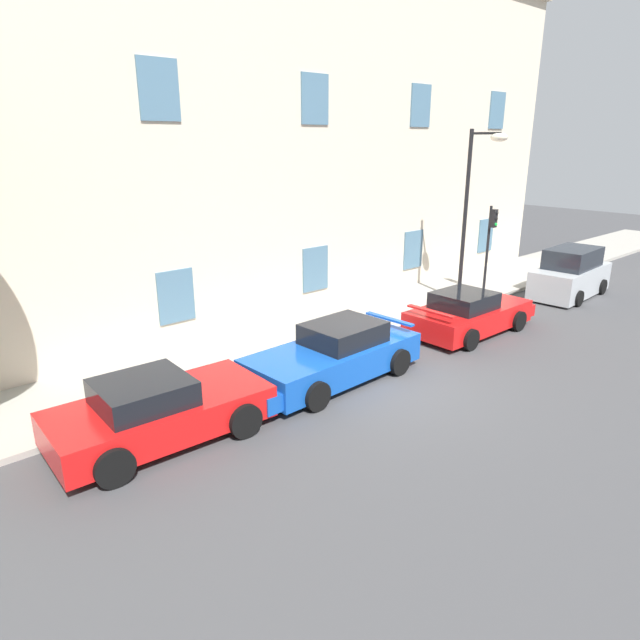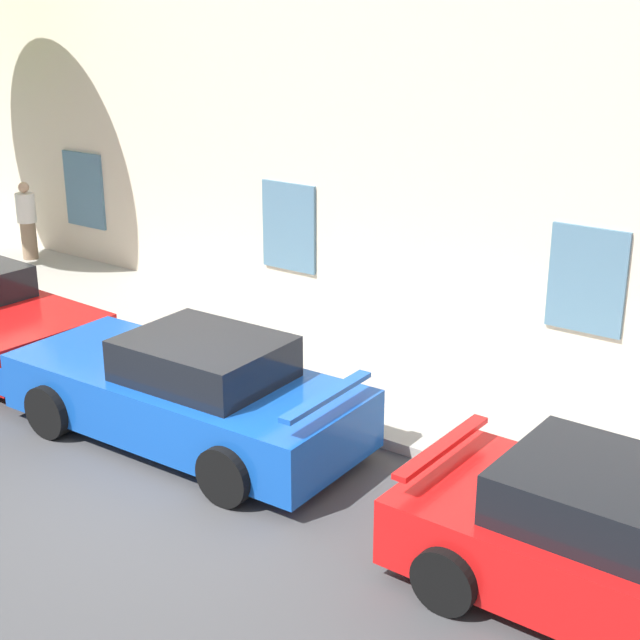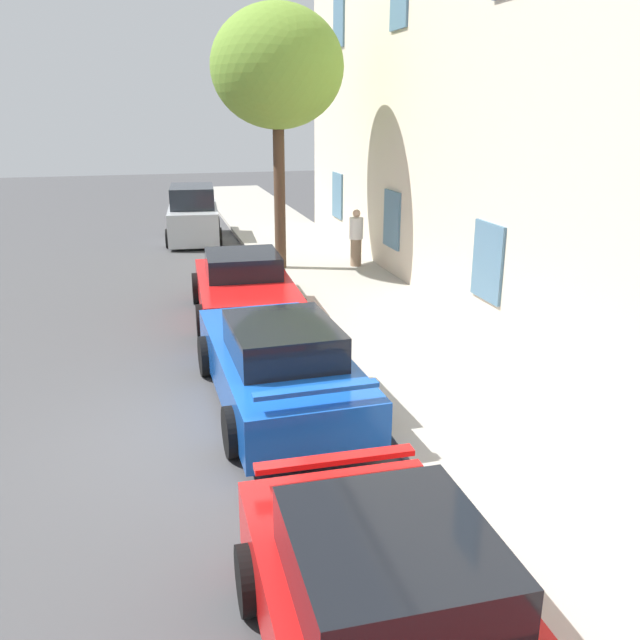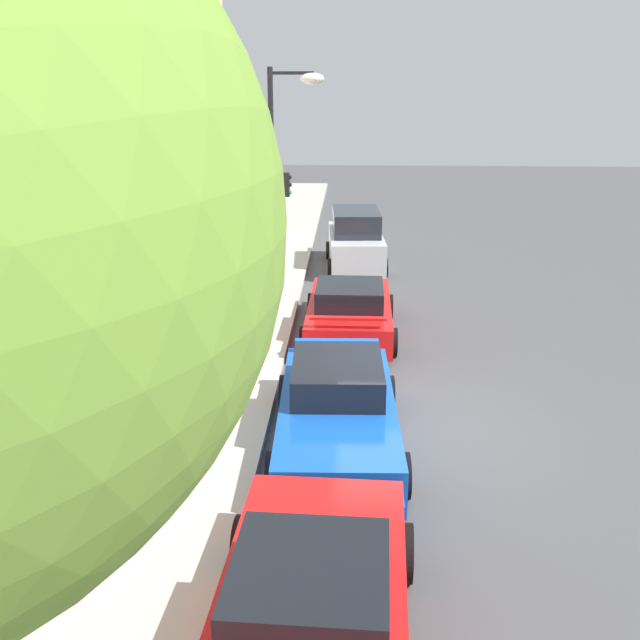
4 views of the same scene
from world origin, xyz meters
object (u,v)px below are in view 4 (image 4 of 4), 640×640
at_px(sportscar_red_lead, 314,596).
at_px(sportscar_yellow_flank, 337,419).
at_px(sportscar_white_middle, 350,310).
at_px(hatchback_parked, 356,242).
at_px(street_lamp, 287,145).
at_px(traffic_light, 284,206).

bearing_deg(sportscar_red_lead, sportscar_yellow_flank, -2.14).
bearing_deg(sportscar_white_middle, hatchback_parked, -1.32).
distance_m(sportscar_white_middle, street_lamp, 4.65).
height_order(sportscar_white_middle, traffic_light, traffic_light).
distance_m(traffic_light, street_lamp, 2.39).
xyz_separation_m(sportscar_white_middle, traffic_light, (3.85, 1.90, 1.84)).
height_order(sportscar_red_lead, traffic_light, traffic_light).
relative_size(sportscar_yellow_flank, traffic_light, 1.54).
bearing_deg(sportscar_white_middle, traffic_light, 26.30).
bearing_deg(sportscar_red_lead, traffic_light, 6.39).
distance_m(sportscar_yellow_flank, hatchback_parked, 12.40).
bearing_deg(traffic_light, sportscar_yellow_flank, -169.96).
height_order(sportscar_red_lead, sportscar_yellow_flank, sportscar_yellow_flank).
xyz_separation_m(sportscar_white_middle, street_lamp, (2.32, 1.65, 3.67)).
bearing_deg(hatchback_parked, sportscar_yellow_flank, 178.56).
bearing_deg(sportscar_red_lead, sportscar_white_middle, -1.81).
xyz_separation_m(traffic_light, street_lamp, (-1.52, -0.25, 1.83)).
xyz_separation_m(hatchback_parked, street_lamp, (-4.10, 1.80, 3.42)).
relative_size(sportscar_red_lead, hatchback_parked, 1.17).
bearing_deg(street_lamp, sportscar_white_middle, -144.60).
xyz_separation_m(sportscar_red_lead, sportscar_white_middle, (10.24, -0.32, -0.03)).
distance_m(hatchback_parked, traffic_light, 3.66).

